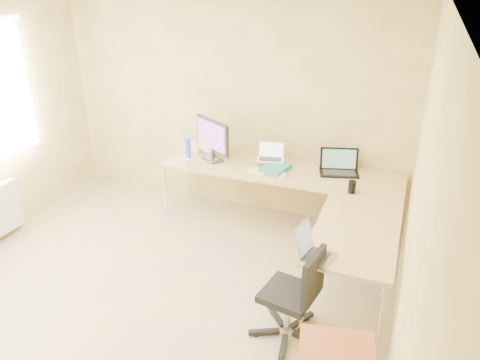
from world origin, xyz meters
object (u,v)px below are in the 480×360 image
at_px(laptop_center, 270,152).
at_px(keyboard, 268,173).
at_px(laptop_black, 340,162).
at_px(mug, 186,163).
at_px(office_chair, 289,285).
at_px(laptop_return, 316,246).
at_px(monitor, 213,140).
at_px(desk_fan, 209,147).
at_px(desk_main, 278,199).
at_px(water_bottle, 188,149).
at_px(desk_return, 352,266).

xyz_separation_m(laptop_center, keyboard, (0.05, -0.24, -0.14)).
distance_m(laptop_black, mug, 1.68).
bearing_deg(office_chair, laptop_return, 41.09).
bearing_deg(monitor, mug, -95.29).
bearing_deg(office_chair, desk_fan, 140.89).
distance_m(desk_main, keyboard, 0.41).
relative_size(monitor, keyboard, 1.35).
xyz_separation_m(keyboard, mug, (-0.91, -0.15, 0.04)).
xyz_separation_m(desk_main, desk_fan, (-0.85, 0.03, 0.50)).
bearing_deg(laptop_return, desk_main, 36.32).
xyz_separation_m(desk_main, water_bottle, (-1.08, -0.06, 0.48)).
bearing_deg(water_bottle, laptop_center, 9.06).
bearing_deg(mug, laptop_center, 24.13).
bearing_deg(mug, desk_fan, 67.03).
bearing_deg(laptop_black, mug, 179.18).
relative_size(desk_return, laptop_return, 4.09).
height_order(keyboard, office_chair, office_chair).
distance_m(keyboard, office_chair, 1.63).
xyz_separation_m(keyboard, laptop_return, (0.82, -1.37, 0.10)).
bearing_deg(laptop_center, desk_fan, 174.44).
height_order(laptop_center, keyboard, laptop_center).
xyz_separation_m(water_bottle, laptop_return, (1.81, -1.46, -0.01)).
relative_size(desk_return, mug, 13.54).
distance_m(mug, desk_fan, 0.37).
relative_size(monitor, laptop_center, 1.90).
height_order(laptop_center, mug, laptop_center).
height_order(desk_return, water_bottle, water_bottle).
xyz_separation_m(laptop_center, water_bottle, (-0.94, -0.15, -0.03)).
relative_size(laptop_black, mug, 4.24).
relative_size(monitor, mug, 5.92).
relative_size(laptop_center, office_chair, 0.35).
bearing_deg(keyboard, mug, -163.23).
xyz_separation_m(desk_main, monitor, (-0.78, -0.02, 0.61)).
relative_size(mug, laptop_return, 0.30).
height_order(mug, water_bottle, water_bottle).
relative_size(water_bottle, laptop_return, 0.75).
relative_size(mug, water_bottle, 0.40).
bearing_deg(desk_main, laptop_return, -64.13).
relative_size(desk_main, laptop_center, 8.87).
xyz_separation_m(mug, water_bottle, (-0.09, 0.23, 0.07)).
relative_size(laptop_center, water_bottle, 1.25).
bearing_deg(desk_return, keyboard, 141.21).
bearing_deg(desk_main, desk_fan, 177.81).
bearing_deg(desk_fan, laptop_center, 7.52).
bearing_deg(desk_fan, office_chair, -46.21).
relative_size(laptop_center, keyboard, 0.71).
xyz_separation_m(desk_return, laptop_center, (-1.11, 1.09, 0.52)).
relative_size(monitor, desk_fan, 2.16).
xyz_separation_m(monitor, laptop_return, (1.52, -1.50, -0.14)).
bearing_deg(mug, laptop_black, 14.55).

